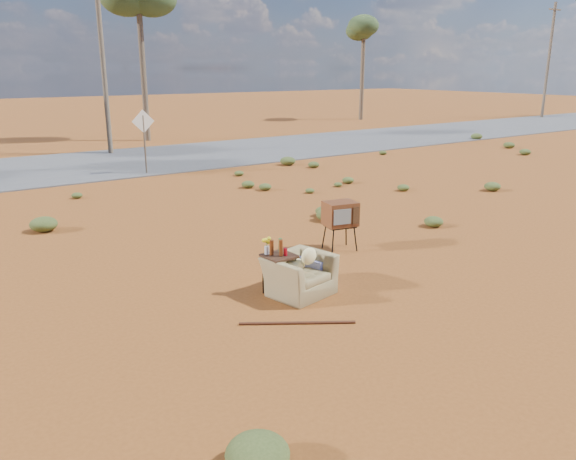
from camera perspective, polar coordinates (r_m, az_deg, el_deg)
ground at (r=9.17m, az=4.25°, el=-6.52°), size 140.00×140.00×0.00m
highway at (r=22.50m, az=-20.48°, el=6.14°), size 140.00×7.00×0.04m
armchair at (r=9.09m, az=1.43°, el=-3.94°), size 1.26×0.96×0.87m
tv_unit at (r=11.16m, az=5.34°, el=1.59°), size 0.70×0.61×0.99m
side_table at (r=8.91m, az=-1.18°, el=-2.39°), size 0.49×0.49×0.95m
rusty_bar at (r=8.13m, az=0.96°, el=-9.41°), size 1.43×0.94×0.04m
road_sign at (r=19.90m, az=-14.44°, el=9.78°), size 0.78×0.06×2.19m
eucalyptus_center at (r=29.59m, az=-14.93°, el=21.24°), size 3.20×3.20×7.60m
eucalyptus_right at (r=41.09m, az=7.71°, el=19.34°), size 3.20×3.20×7.10m
utility_pole_center at (r=25.18m, az=-18.36°, el=16.75°), size 1.40×0.20×8.00m
utility_pole_east at (r=46.13m, az=24.97°, el=15.45°), size 1.40×0.20×8.00m
scrub_patch at (r=12.35m, az=-11.70°, el=-0.13°), size 17.49×8.07×0.33m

